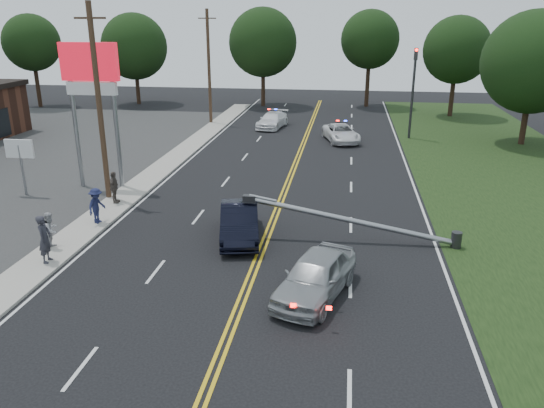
% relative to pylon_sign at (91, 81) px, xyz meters
% --- Properties ---
extents(ground, '(120.00, 120.00, 0.00)m').
position_rel_pylon_sign_xyz_m(ground, '(10.50, -14.00, -6.00)').
color(ground, black).
rests_on(ground, ground).
extents(sidewalk, '(1.80, 70.00, 0.12)m').
position_rel_pylon_sign_xyz_m(sidewalk, '(2.10, -4.00, -5.94)').
color(sidewalk, '#A09C91').
rests_on(sidewalk, ground).
extents(centerline_yellow, '(0.36, 80.00, 0.00)m').
position_rel_pylon_sign_xyz_m(centerline_yellow, '(10.50, -4.00, -5.99)').
color(centerline_yellow, gold).
rests_on(centerline_yellow, ground).
extents(pylon_sign, '(3.20, 0.35, 8.00)m').
position_rel_pylon_sign_xyz_m(pylon_sign, '(0.00, 0.00, 0.00)').
color(pylon_sign, gray).
rests_on(pylon_sign, ground).
extents(small_sign, '(1.60, 0.14, 3.10)m').
position_rel_pylon_sign_xyz_m(small_sign, '(-3.50, -2.00, -3.66)').
color(small_sign, gray).
rests_on(small_sign, ground).
extents(traffic_signal, '(0.28, 0.41, 7.05)m').
position_rel_pylon_sign_xyz_m(traffic_signal, '(18.80, 16.00, -1.79)').
color(traffic_signal, '#2D2D30').
rests_on(traffic_signal, ground).
extents(fallen_streetlight, '(9.36, 0.44, 1.91)m').
position_rel_pylon_sign_xyz_m(fallen_streetlight, '(14.69, -6.00, -5.08)').
color(fallen_streetlight, '#2D2D30').
rests_on(fallen_streetlight, ground).
extents(utility_pole_mid, '(1.60, 0.28, 10.00)m').
position_rel_pylon_sign_xyz_m(utility_pole_mid, '(1.30, -2.00, -0.91)').
color(utility_pole_mid, '#382619').
rests_on(utility_pole_mid, ground).
extents(utility_pole_far, '(1.60, 0.28, 10.00)m').
position_rel_pylon_sign_xyz_m(utility_pole_far, '(1.30, 20.00, -0.91)').
color(utility_pole_far, '#382619').
rests_on(utility_pole_far, ground).
extents(tree_4, '(5.91, 5.91, 9.72)m').
position_rel_pylon_sign_xyz_m(tree_4, '(-19.78, 26.94, 0.75)').
color(tree_4, black).
rests_on(tree_4, ground).
extents(tree_5, '(7.15, 7.15, 9.85)m').
position_rel_pylon_sign_xyz_m(tree_5, '(-9.79, 30.40, 0.27)').
color(tree_5, black).
rests_on(tree_5, ground).
extents(tree_6, '(7.28, 7.28, 10.40)m').
position_rel_pylon_sign_xyz_m(tree_6, '(4.43, 31.06, 0.75)').
color(tree_6, black).
rests_on(tree_6, ground).
extents(tree_7, '(6.16, 6.16, 10.16)m').
position_rel_pylon_sign_xyz_m(tree_7, '(15.77, 32.29, 1.07)').
color(tree_7, black).
rests_on(tree_7, ground).
extents(tree_8, '(6.39, 6.39, 9.54)m').
position_rel_pylon_sign_xyz_m(tree_8, '(23.87, 27.20, 0.33)').
color(tree_8, black).
rests_on(tree_8, ground).
extents(tree_9, '(7.51, 7.51, 9.90)m').
position_rel_pylon_sign_xyz_m(tree_9, '(27.19, 15.06, 0.14)').
color(tree_9, black).
rests_on(tree_9, ground).
extents(crashed_sedan, '(2.48, 4.81, 1.51)m').
position_rel_pylon_sign_xyz_m(crashed_sedan, '(9.33, -6.27, -5.24)').
color(crashed_sedan, black).
rests_on(crashed_sedan, ground).
extents(waiting_sedan, '(3.15, 4.91, 1.55)m').
position_rel_pylon_sign_xyz_m(waiting_sedan, '(12.97, -11.00, -5.22)').
color(waiting_sedan, '#9DA1A5').
rests_on(waiting_sedan, ground).
extents(emergency_a, '(3.40, 5.20, 1.33)m').
position_rel_pylon_sign_xyz_m(emergency_a, '(13.36, 14.00, -5.33)').
color(emergency_a, silver).
rests_on(emergency_a, ground).
extents(emergency_b, '(2.66, 4.93, 1.36)m').
position_rel_pylon_sign_xyz_m(emergency_b, '(7.21, 18.72, -5.32)').
color(emergency_b, white).
rests_on(emergency_b, ground).
extents(bystander_a, '(0.55, 0.75, 1.92)m').
position_rel_pylon_sign_xyz_m(bystander_a, '(2.37, -9.95, -4.92)').
color(bystander_a, '#2B2A33').
rests_on(bystander_a, sidewalk).
extents(bystander_b, '(0.59, 0.76, 1.55)m').
position_rel_pylon_sign_xyz_m(bystander_b, '(1.85, -8.64, -5.10)').
color(bystander_b, '#A9A8AD').
rests_on(bystander_b, sidewalk).
extents(bystander_c, '(0.82, 1.18, 1.68)m').
position_rel_pylon_sign_xyz_m(bystander_c, '(2.44, -5.67, -5.04)').
color(bystander_c, '#1B1F44').
rests_on(bystander_c, sidewalk).
extents(bystander_d, '(0.48, 1.00, 1.66)m').
position_rel_pylon_sign_xyz_m(bystander_d, '(2.06, -2.85, -5.05)').
color(bystander_d, '#4F463F').
rests_on(bystander_d, sidewalk).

